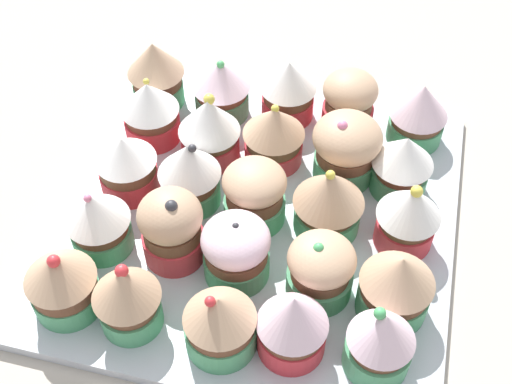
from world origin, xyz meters
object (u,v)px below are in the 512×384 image
(cupcake_5, at_px, (98,221))
(cupcake_10, at_px, (127,162))
(cupcake_18, at_px, (346,148))
(cupcake_23, at_px, (349,101))
(cupcake_16, at_px, (209,129))
(cupcake_2, at_px, (220,322))
(cupcake_9, at_px, (397,284))
(cupcake_1, at_px, (127,297))
(cupcake_17, at_px, (278,135))
(cupcake_14, at_px, (408,216))
(cupcake_15, at_px, (150,110))
(cupcake_8, at_px, (321,269))
(cupcake_12, at_px, (253,194))
(cupcake_19, at_px, (402,163))
(cupcake_6, at_px, (172,227))
(cupcake_21, at_px, (221,87))
(cupcake_0, at_px, (61,281))
(cupcake_24, at_px, (419,112))
(cupcake_3, at_px, (293,323))
(cupcake_7, at_px, (239,250))
(cupcake_20, at_px, (156,72))
(cupcake_22, at_px, (287,89))
(cupcake_11, at_px, (189,174))
(baking_tray, at_px, (256,216))
(cupcake_13, at_px, (328,204))
(cupcake_4, at_px, (381,340))

(cupcake_5, height_order, cupcake_10, same)
(cupcake_18, distance_m, cupcake_23, 0.07)
(cupcake_16, bearing_deg, cupcake_2, -71.24)
(cupcake_9, bearing_deg, cupcake_23, 108.83)
(cupcake_16, xyz_separation_m, cupcake_18, (0.14, 0.01, 0.00))
(cupcake_1, xyz_separation_m, cupcake_17, (0.08, 0.21, -0.00))
(cupcake_14, relative_size, cupcake_15, 1.04)
(cupcake_8, height_order, cupcake_23, cupcake_23)
(cupcake_12, relative_size, cupcake_19, 0.96)
(cupcake_9, bearing_deg, cupcake_10, 163.81)
(cupcake_5, height_order, cupcake_8, cupcake_5)
(cupcake_6, bearing_deg, cupcake_23, 58.55)
(cupcake_12, bearing_deg, cupcake_21, 116.98)
(cupcake_18, height_order, cupcake_19, cupcake_18)
(cupcake_0, height_order, cupcake_5, cupcake_0)
(cupcake_10, distance_m, cupcake_14, 0.27)
(cupcake_19, distance_m, cupcake_24, 0.08)
(cupcake_10, bearing_deg, cupcake_3, -35.04)
(cupcake_0, distance_m, cupcake_23, 0.34)
(cupcake_2, xyz_separation_m, cupcake_3, (0.06, 0.01, 0.00))
(cupcake_7, height_order, cupcake_18, cupcake_18)
(cupcake_20, distance_m, cupcake_23, 0.21)
(cupcake_6, xyz_separation_m, cupcake_10, (-0.07, 0.07, -0.00))
(cupcake_0, distance_m, cupcake_6, 0.10)
(cupcake_16, bearing_deg, cupcake_7, -63.67)
(cupcake_1, xyz_separation_m, cupcake_21, (0.00, 0.27, -0.00))
(cupcake_20, bearing_deg, cupcake_8, -42.75)
(cupcake_6, bearing_deg, cupcake_22, 73.97)
(cupcake_8, relative_size, cupcake_12, 1.01)
(cupcake_12, xyz_separation_m, cupcake_23, (0.07, 0.15, 0.00))
(cupcake_11, bearing_deg, cupcake_24, 34.75)
(baking_tray, relative_size, cupcake_9, 5.11)
(baking_tray, relative_size, cupcake_1, 5.04)
(cupcake_13, distance_m, cupcake_18, 0.07)
(cupcake_2, height_order, cupcake_12, cupcake_2)
(cupcake_0, xyz_separation_m, cupcake_20, (-0.01, 0.27, 0.01))
(cupcake_14, bearing_deg, cupcake_9, -91.56)
(cupcake_11, distance_m, cupcake_22, 0.16)
(cupcake_17, relative_size, cupcake_21, 0.99)
(baking_tray, relative_size, cupcake_17, 5.30)
(cupcake_19, bearing_deg, cupcake_13, -131.33)
(cupcake_12, bearing_deg, cupcake_15, 147.83)
(cupcake_14, xyz_separation_m, cupcake_19, (-0.01, 0.07, -0.00))
(baking_tray, relative_size, cupcake_6, 4.66)
(cupcake_3, xyz_separation_m, cupcake_24, (0.07, 0.27, -0.00))
(cupcake_24, bearing_deg, cupcake_14, -88.65)
(cupcake_3, xyz_separation_m, cupcake_6, (-0.12, 0.07, 0.00))
(cupcake_1, xyz_separation_m, cupcake_19, (0.20, 0.20, -0.00))
(cupcake_4, xyz_separation_m, cupcake_21, (-0.20, 0.26, -0.00))
(cupcake_9, bearing_deg, cupcake_22, 122.89)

